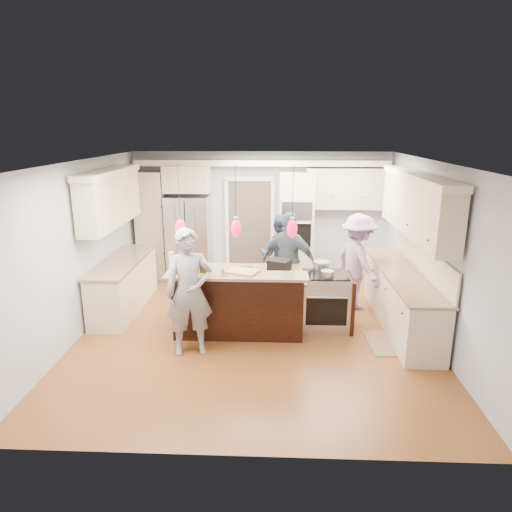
{
  "coord_description": "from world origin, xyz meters",
  "views": [
    {
      "loc": [
        0.31,
        -6.86,
        3.19
      ],
      "look_at": [
        0.0,
        0.35,
        1.15
      ],
      "focal_mm": 32.0,
      "sensor_mm": 36.0,
      "label": 1
    }
  ],
  "objects": [
    {
      "name": "ground_plane",
      "position": [
        0.0,
        0.0,
        0.0
      ],
      "size": [
        6.0,
        6.0,
        0.0
      ],
      "primitive_type": "plane",
      "color": "brown",
      "rests_on": "ground"
    },
    {
      "name": "room_shell",
      "position": [
        0.0,
        0.0,
        1.82
      ],
      "size": [
        5.54,
        6.04,
        2.72
      ],
      "color": "#B2BCC6",
      "rests_on": "ground"
    },
    {
      "name": "refrigerator",
      "position": [
        -1.55,
        2.64,
        0.9
      ],
      "size": [
        0.9,
        0.7,
        1.8
      ],
      "primitive_type": "cube",
      "color": "#B7B7BC",
      "rests_on": "ground"
    },
    {
      "name": "oven_column",
      "position": [
        0.75,
        2.67,
        1.15
      ],
      "size": [
        0.72,
        0.69,
        2.3
      ],
      "color": "beige",
      "rests_on": "ground"
    },
    {
      "name": "back_upper_cabinets",
      "position": [
        -0.75,
        2.76,
        1.67
      ],
      "size": [
        5.3,
        0.61,
        2.54
      ],
      "color": "beige",
      "rests_on": "ground"
    },
    {
      "name": "right_counter_run",
      "position": [
        2.44,
        0.3,
        1.06
      ],
      "size": [
        0.64,
        3.1,
        2.51
      ],
      "color": "beige",
      "rests_on": "ground"
    },
    {
      "name": "left_cabinets",
      "position": [
        -2.44,
        0.8,
        1.06
      ],
      "size": [
        0.64,
        2.3,
        2.51
      ],
      "color": "beige",
      "rests_on": "ground"
    },
    {
      "name": "kitchen_island",
      "position": [
        -0.25,
        0.07,
        0.49
      ],
      "size": [
        2.1,
        1.46,
        1.12
      ],
      "color": "black",
      "rests_on": "ground"
    },
    {
      "name": "island_range",
      "position": [
        1.16,
        0.15,
        0.46
      ],
      "size": [
        0.82,
        0.71,
        0.92
      ],
      "color": "#B7B7BC",
      "rests_on": "ground"
    },
    {
      "name": "pendant_lights",
      "position": [
        -0.25,
        -0.51,
        1.8
      ],
      "size": [
        1.75,
        0.15,
        1.03
      ],
      "color": "black",
      "rests_on": "ground"
    },
    {
      "name": "person_bar_end",
      "position": [
        -0.9,
        -0.81,
        0.93
      ],
      "size": [
        0.77,
        0.6,
        1.86
      ],
      "primitive_type": "imported",
      "rotation": [
        0.0,
        0.0,
        0.25
      ],
      "color": "gray",
      "rests_on": "ground"
    },
    {
      "name": "person_far_left",
      "position": [
        0.4,
        1.6,
        0.81
      ],
      "size": [
        0.88,
        0.74,
        1.61
      ],
      "primitive_type": "imported",
      "rotation": [
        0.0,
        0.0,
        2.97
      ],
      "color": "#324262",
      "rests_on": "ground"
    },
    {
      "name": "person_far_right",
      "position": [
        0.57,
        0.85,
        0.9
      ],
      "size": [
        1.13,
        0.87,
        1.79
      ],
      "primitive_type": "imported",
      "rotation": [
        0.0,
        0.0,
        2.66
      ],
      "color": "#485C64",
      "rests_on": "ground"
    },
    {
      "name": "person_range_side",
      "position": [
        1.8,
        1.06,
        0.86
      ],
      "size": [
        1.04,
        1.28,
        1.73
      ],
      "primitive_type": "imported",
      "rotation": [
        0.0,
        0.0,
        1.98
      ],
      "color": "#A384B1",
      "rests_on": "ground"
    },
    {
      "name": "floor_rug",
      "position": [
        2.06,
        -0.41,
        0.01
      ],
      "size": [
        0.66,
        0.92,
        0.01
      ],
      "primitive_type": "cube",
      "rotation": [
        0.0,
        0.0,
        0.07
      ],
      "color": "#937450",
      "rests_on": "ground"
    },
    {
      "name": "water_bottle",
      "position": [
        -1.2,
        -0.54,
        1.28
      ],
      "size": [
        0.08,
        0.08,
        0.33
      ],
      "primitive_type": "cylinder",
      "rotation": [
        0.0,
        0.0,
        -0.1
      ],
      "color": "silver",
      "rests_on": "kitchen_island"
    },
    {
      "name": "beer_bottle_a",
      "position": [
        -0.77,
        -0.47,
        1.25
      ],
      "size": [
        0.08,
        0.08,
        0.26
      ],
      "primitive_type": "cylinder",
      "rotation": [
        0.0,
        0.0,
        -0.32
      ],
      "color": "#40280B",
      "rests_on": "kitchen_island"
    },
    {
      "name": "beer_bottle_b",
      "position": [
        -0.71,
        -0.53,
        1.23
      ],
      "size": [
        0.06,
        0.06,
        0.22
      ],
      "primitive_type": "cylinder",
      "rotation": [
        0.0,
        0.0,
        0.03
      ],
      "color": "#40280B",
      "rests_on": "kitchen_island"
    },
    {
      "name": "beer_bottle_c",
      "position": [
        -0.83,
        -0.5,
        1.23
      ],
      "size": [
        0.06,
        0.06,
        0.22
      ],
      "primitive_type": "cylinder",
      "rotation": [
        0.0,
        0.0,
        -0.08
      ],
      "color": "#40280B",
      "rests_on": "kitchen_island"
    },
    {
      "name": "drink_can",
      "position": [
        -0.43,
        -0.64,
        1.18
      ],
      "size": [
        0.08,
        0.08,
        0.11
      ],
      "primitive_type": "cylinder",
      "rotation": [
        0.0,
        0.0,
        -0.4
      ],
      "color": "#B7B7BC",
      "rests_on": "kitchen_island"
    },
    {
      "name": "cutting_board",
      "position": [
        -0.16,
        -0.47,
        1.14
      ],
      "size": [
        0.51,
        0.44,
        0.03
      ],
      "primitive_type": "cube",
      "rotation": [
        0.0,
        0.0,
        -0.38
      ],
      "color": "tan",
      "rests_on": "kitchen_island"
    },
    {
      "name": "pot_large",
      "position": [
        1.08,
        0.33,
        1.0
      ],
      "size": [
        0.26,
        0.26,
        0.15
      ],
      "primitive_type": "cylinder",
      "color": "#B7B7BC",
      "rests_on": "island_range"
    },
    {
      "name": "pot_small",
      "position": [
        1.14,
        0.01,
        0.97
      ],
      "size": [
        0.2,
        0.2,
        0.1
      ],
      "primitive_type": "cylinder",
      "color": "#B7B7BC",
      "rests_on": "island_range"
    }
  ]
}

